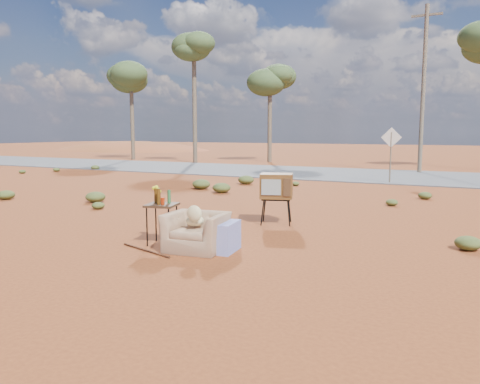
% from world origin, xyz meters
% --- Properties ---
extents(ground, '(140.00, 140.00, 0.00)m').
position_xyz_m(ground, '(0.00, 0.00, 0.00)').
color(ground, brown).
rests_on(ground, ground).
extents(highway, '(140.00, 7.00, 0.04)m').
position_xyz_m(highway, '(0.00, 15.00, 0.02)').
color(highway, '#565659').
rests_on(highway, ground).
extents(dirt_mound, '(26.00, 18.00, 2.00)m').
position_xyz_m(dirt_mound, '(-30.00, 34.00, 0.00)').
color(dirt_mound, '#9C4325').
rests_on(dirt_mound, ground).
extents(armchair, '(1.23, 0.88, 0.87)m').
position_xyz_m(armchair, '(0.43, -0.31, 0.40)').
color(armchair, '#936D50').
rests_on(armchair, ground).
extents(tv_unit, '(0.83, 0.74, 1.11)m').
position_xyz_m(tv_unit, '(0.67, 2.42, 0.83)').
color(tv_unit, black).
rests_on(tv_unit, ground).
extents(side_table, '(0.63, 0.63, 1.03)m').
position_xyz_m(side_table, '(-0.47, -0.23, 0.76)').
color(side_table, '#352313').
rests_on(side_table, ground).
extents(rusty_bar, '(1.27, 0.42, 0.04)m').
position_xyz_m(rusty_bar, '(-0.38, -0.80, 0.02)').
color(rusty_bar, '#512C15').
rests_on(rusty_bar, ground).
extents(road_sign, '(0.78, 0.06, 2.19)m').
position_xyz_m(road_sign, '(1.50, 12.00, 1.50)').
color(road_sign, brown).
rests_on(road_sign, ground).
extents(eucalyptus_far_left, '(3.20, 3.20, 7.10)m').
position_xyz_m(eucalyptus_far_left, '(-18.00, 20.00, 5.94)').
color(eucalyptus_far_left, brown).
rests_on(eucalyptus_far_left, ground).
extents(eucalyptus_left, '(3.20, 3.20, 8.10)m').
position_xyz_m(eucalyptus_left, '(-12.00, 19.00, 6.92)').
color(eucalyptus_left, brown).
rests_on(eucalyptus_left, ground).
extents(eucalyptus_near_left, '(3.20, 3.20, 6.60)m').
position_xyz_m(eucalyptus_near_left, '(-8.00, 22.00, 5.45)').
color(eucalyptus_near_left, brown).
rests_on(eucalyptus_near_left, ground).
extents(utility_pole_center, '(1.40, 0.20, 8.00)m').
position_xyz_m(utility_pole_center, '(2.00, 17.50, 4.15)').
color(utility_pole_center, brown).
rests_on(utility_pole_center, ground).
extents(scrub_patch, '(17.49, 8.07, 0.33)m').
position_xyz_m(scrub_patch, '(-0.82, 4.41, 0.14)').
color(scrub_patch, '#4C5927').
rests_on(scrub_patch, ground).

